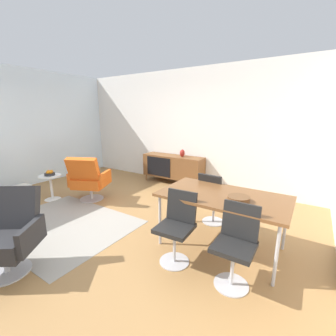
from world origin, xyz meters
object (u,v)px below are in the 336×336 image
wooden_bowl_on_table (239,199)px  side_table_round (51,184)px  sideboard (173,166)px  dining_table (223,198)px  magazine_stack (21,191)px  vase_cobalt (182,153)px  armchair_black_shell (5,232)px  lounge_chair_red (88,179)px  fruit_bowl (50,173)px  dining_chair_front_right (236,242)px  dining_chair_front_left (177,224)px  dining_chair_back_left (213,196)px

wooden_bowl_on_table → side_table_round: wooden_bowl_on_table is taller
sideboard → dining_table: size_ratio=1.00×
dining_table → side_table_round: 3.60m
wooden_bowl_on_table → magazine_stack: 4.60m
vase_cobalt → armchair_black_shell: armchair_black_shell is taller
dining_table → lounge_chair_red: lounge_chair_red is taller
vase_cobalt → fruit_bowl: size_ratio=0.90×
vase_cobalt → magazine_stack: (-2.53, -2.61, -0.69)m
vase_cobalt → dining_table: 2.74m
wooden_bowl_on_table → lounge_chair_red: (-3.08, 0.23, -0.30)m
dining_table → magazine_stack: 4.38m
wooden_bowl_on_table → dining_chair_front_right: bearing=-74.8°
dining_chair_front_left → side_table_round: bearing=174.6°
lounge_chair_red → armchair_black_shell: bearing=-62.6°
sideboard → dining_chair_front_left: 3.13m
sideboard → dining_chair_back_left: dining_chair_back_left is taller
vase_cobalt → magazine_stack: vase_cobalt is taller
dining_chair_front_left → fruit_bowl: (-3.22, 0.30, 0.09)m
dining_chair_front_right → fruit_bowl: 3.93m
sideboard → dining_chair_front_left: bearing=-57.4°
wooden_bowl_on_table → dining_chair_front_right: dining_chair_front_right is taller
wooden_bowl_on_table → dining_chair_back_left: size_ratio=0.30×
fruit_bowl → magazine_stack: bearing=-160.0°
dining_table → lounge_chair_red: (-2.86, 0.13, -0.23)m
dining_table → lounge_chair_red: bearing=177.4°
dining_table → armchair_black_shell: armchair_black_shell is taller
lounge_chair_red → armchair_black_shell: same height
armchair_black_shell → dining_chair_back_left: bearing=56.7°
armchair_black_shell → fruit_bowl: 2.26m
side_table_round → lounge_chair_red: bearing=28.6°
side_table_round → magazine_stack: (-0.74, -0.27, -0.20)m
side_table_round → wooden_bowl_on_table: bearing=2.3°
sideboard → lounge_chair_red: 2.11m
dining_table → magazine_stack: size_ratio=3.97×
vase_cobalt → magazine_stack: bearing=-134.2°
dining_chair_front_left → vase_cobalt: bearing=118.3°
dining_table → wooden_bowl_on_table: 0.26m
magazine_stack → armchair_black_shell: bearing=-26.8°
sideboard → side_table_round: bearing=-123.2°
fruit_bowl → wooden_bowl_on_table: bearing=2.3°
dining_chair_back_left → lounge_chair_red: lounge_chair_red is taller
wooden_bowl_on_table → lounge_chair_red: lounge_chair_red is taller
sideboard → armchair_black_shell: size_ratio=1.69×
wooden_bowl_on_table → sideboard: bearing=136.1°
dining_chair_front_left → wooden_bowl_on_table: bearing=38.3°
side_table_round → magazine_stack: 0.81m
fruit_bowl → dining_chair_back_left: bearing=14.2°
dining_chair_back_left → magazine_stack: dining_chair_back_left is taller
dining_chair_front_left → dining_chair_back_left: size_ratio=1.00×
dining_chair_back_left → fruit_bowl: dining_chair_back_left is taller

